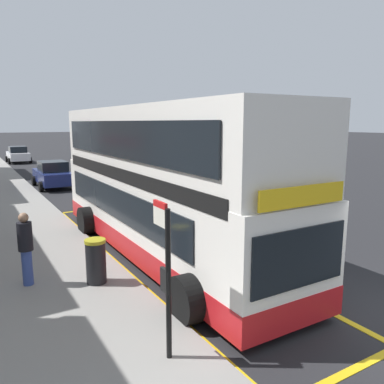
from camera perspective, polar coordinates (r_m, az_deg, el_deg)
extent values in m
plane|color=black|center=(36.81, -19.04, 3.60)|extent=(260.00, 260.00, 0.00)
cube|color=white|center=(11.63, -4.84, -2.67)|extent=(2.50, 11.27, 2.30)
cube|color=white|center=(11.35, -5.00, 7.71)|extent=(2.47, 11.04, 1.90)
cube|color=red|center=(11.85, -4.78, -6.68)|extent=(2.52, 11.29, 0.60)
cube|color=black|center=(11.43, -4.93, 3.05)|extent=(2.53, 10.37, 0.36)
cube|color=black|center=(11.46, -11.46, -1.51)|extent=(0.04, 9.01, 0.90)
cube|color=black|center=(10.85, -11.10, 7.71)|extent=(0.04, 9.92, 1.00)
cube|color=black|center=(7.11, 15.80, -9.46)|extent=(2.20, 0.04, 1.10)
cube|color=yellow|center=(6.82, 16.26, -0.56)|extent=(2.00, 0.04, 0.36)
cylinder|color=black|center=(7.92, -0.42, -15.58)|extent=(0.56, 1.00, 1.00)
cylinder|color=black|center=(9.44, 14.04, -11.50)|extent=(0.56, 1.00, 1.00)
cylinder|color=black|center=(14.21, -15.19, -4.13)|extent=(0.56, 1.00, 1.00)
cylinder|color=black|center=(15.11, -5.38, -2.95)|extent=(0.56, 1.00, 1.00)
cube|color=gold|center=(11.57, -11.61, -9.88)|extent=(0.16, 13.83, 0.01)
cube|color=gold|center=(12.73, 0.83, -7.77)|extent=(0.16, 13.83, 0.01)
cube|color=gold|center=(7.19, 21.77, -23.84)|extent=(3.04, 0.16, 0.01)
cube|color=gold|center=(18.26, -14.44, -2.51)|extent=(3.04, 0.16, 0.01)
cylinder|color=black|center=(6.30, -3.53, -13.74)|extent=(0.09, 0.09, 2.51)
cube|color=silver|center=(6.16, -4.73, -3.70)|extent=(0.05, 0.42, 0.30)
cube|color=red|center=(6.12, -4.75, -1.88)|extent=(0.05, 0.42, 0.10)
cube|color=black|center=(6.36, -3.95, -13.05)|extent=(0.06, 0.28, 0.40)
cube|color=navy|center=(25.16, -19.97, 2.17)|extent=(1.76, 4.20, 0.72)
cube|color=black|center=(24.98, -20.01, 3.64)|extent=(1.52, 1.90, 0.60)
cylinder|color=black|center=(26.33, -22.46, 1.56)|extent=(0.22, 0.60, 0.60)
cylinder|color=black|center=(26.65, -18.49, 1.91)|extent=(0.22, 0.60, 0.60)
cylinder|color=black|center=(23.78, -21.52, 0.76)|extent=(0.22, 0.60, 0.60)
cylinder|color=black|center=(24.14, -17.14, 1.15)|extent=(0.22, 0.60, 0.60)
cube|color=silver|center=(42.00, -24.46, 4.91)|extent=(1.76, 4.20, 0.72)
cube|color=black|center=(41.85, -24.51, 5.79)|extent=(1.52, 1.90, 0.60)
cylinder|color=black|center=(43.23, -25.86, 4.45)|extent=(0.22, 0.60, 0.60)
cylinder|color=black|center=(43.43, -23.40, 4.66)|extent=(0.22, 0.60, 0.60)
cylinder|color=black|center=(40.65, -25.52, 4.16)|extent=(0.22, 0.60, 0.60)
cylinder|color=black|center=(40.86, -22.91, 4.38)|extent=(0.22, 0.60, 0.60)
cylinder|color=#33478C|center=(10.05, -23.29, -10.27)|extent=(0.24, 0.24, 0.86)
cylinder|color=black|center=(9.82, -23.61, -6.07)|extent=(0.34, 0.34, 0.68)
sphere|color=#8C664C|center=(9.71, -23.81, -3.50)|extent=(0.23, 0.23, 0.23)
cylinder|color=black|center=(9.63, -14.10, -10.17)|extent=(0.48, 0.48, 1.00)
cylinder|color=#A5991E|center=(9.45, -14.24, -7.09)|extent=(0.50, 0.50, 0.08)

